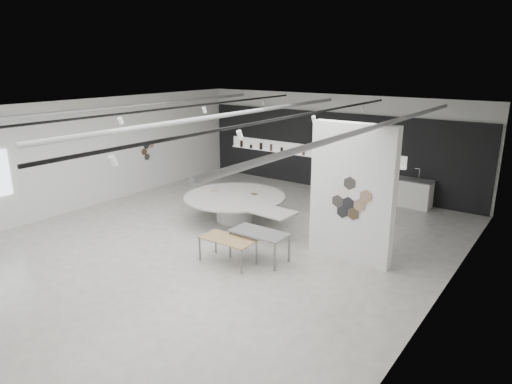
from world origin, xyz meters
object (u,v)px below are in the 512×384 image
Objects in this scene: display_island at (236,205)px; sample_table_stone at (259,234)px; sample_table_wood at (228,240)px; partition_column at (352,194)px; kitchen_counter at (407,192)px.

display_island is 3.14m from sample_table_stone.
display_island reaches higher than sample_table_wood.
partition_column is at bearing -4.48° from display_island.
sample_table_stone is 7.12m from kitchen_counter.
kitchen_counter is at bearing 54.73° from display_island.
sample_table_wood is (-2.44, -2.05, -1.18)m from partition_column.
sample_table_stone is at bearing -101.98° from kitchen_counter.
kitchen_counter reaches higher than sample_table_wood.
partition_column reaches higher than sample_table_wood.
partition_column is at bearing 40.03° from sample_table_wood.
sample_table_stone is at bearing 49.39° from sample_table_wood.
display_island is at bearing 139.48° from sample_table_stone.
kitchen_counter is (1.60, 6.93, -0.21)m from sample_table_stone.
display_island is 2.99× the size of sample_table_wood.
kitchen_counter is (3.98, 4.89, -0.05)m from display_island.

